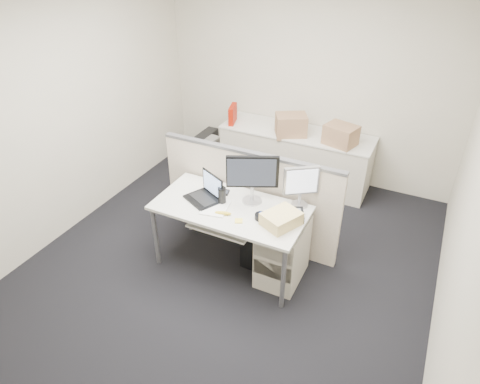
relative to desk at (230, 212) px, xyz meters
The scene contains 28 objects.
floor 0.67m from the desk, ahead, with size 4.00×4.50×0.01m, color black.
wall_back 2.35m from the desk, 90.00° to the left, with size 4.00×0.02×2.70m, color #BCB5A1.
wall_front 2.35m from the desk, 90.00° to the right, with size 4.00×0.02×2.70m, color #BCB5A1.
wall_left 2.11m from the desk, behind, with size 0.02×4.50×2.70m, color #BCB5A1.
wall_right 2.11m from the desk, ahead, with size 0.02×4.50×2.70m, color #BCB5A1.
desk is the anchor object (origin of this frame).
keyboard_tray 0.19m from the desk, 90.00° to the right, with size 0.62×0.32×0.02m, color silver.
drawer_pedestal 0.65m from the desk, ahead, with size 0.40×0.55×0.65m, color beige.
cubicle_partition 0.46m from the desk, 90.00° to the left, with size 2.00×0.06×1.10m, color beige.
back_counter 1.95m from the desk, 90.00° to the left, with size 2.00×0.60×0.72m, color beige.
monitor_main 0.39m from the desk, 50.19° to the left, with size 0.50×0.19×0.50m, color black.
monitor_small 0.73m from the desk, 28.25° to the left, with size 0.34×0.17×0.42m, color #B7B7BC.
laptop 0.36m from the desk, behind, with size 0.34×0.26×0.26m, color black.
trackball 0.36m from the desk, ahead, with size 0.12×0.12×0.05m, color black.
desk_phone 0.61m from the desk, ahead, with size 0.23×0.18×0.07m, color black.
paper_stack 0.16m from the desk, 146.31° to the right, with size 0.24×0.30×0.01m, color white.
sticky_pad 0.26m from the desk, 45.00° to the right, with size 0.07×0.07×0.01m, color yellow.
travel_mug 0.18m from the desk, 168.69° to the left, with size 0.08×0.08×0.16m, color black.
banana 0.17m from the desk, 90.00° to the right, with size 0.16×0.04×0.04m, color gold.
cellphone 0.26m from the desk, 126.87° to the left, with size 0.05×0.10×0.01m, color black.
manila_folders 0.57m from the desk, ahead, with size 0.26×0.33×0.12m, color #E6D27D.
keyboard 0.15m from the desk, 109.65° to the right, with size 0.47×0.17×0.03m, color black.
pc_tower_desk 0.55m from the desk, 45.00° to the left, with size 0.17×0.42×0.39m, color black.
pc_tower_spare_dark 2.54m from the desk, 125.54° to the left, with size 0.17×0.43×0.40m, color black.
pc_tower_spare_silver 2.28m from the desk, 125.67° to the left, with size 0.17×0.42×0.39m, color #B7B7BC.
cardboard_box_left 1.82m from the desk, 91.58° to the left, with size 0.39×0.29×0.29m, color #875E44.
cardboard_box_right 1.92m from the desk, 71.66° to the left, with size 0.37×0.29×0.27m, color #875E44.
red_binder 2.05m from the desk, 116.19° to the left, with size 0.07×0.28×0.26m, color #991405.
Camera 1 is at (1.60, -3.05, 3.09)m, focal length 32.00 mm.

